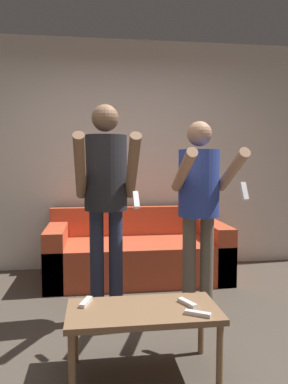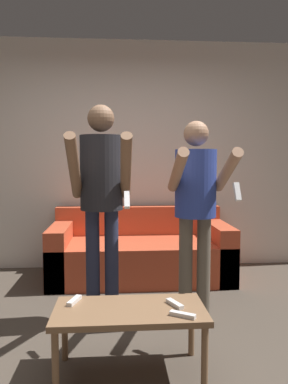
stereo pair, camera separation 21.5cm
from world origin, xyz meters
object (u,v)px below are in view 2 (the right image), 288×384
object	(u,v)px
couch	(140,254)
coffee_table	(130,316)
person_standing_left	(101,188)
remote_far	(74,301)
person_standing_right	(196,197)
remote_mid	(175,304)
remote_near	(183,315)

from	to	relation	value
couch	coffee_table	world-z (taller)	couch
couch	person_standing_left	bearing A→B (deg)	-108.38
couch	remote_far	distance (m)	1.84
person_standing_right	remote_far	distance (m)	1.24
person_standing_right	remote_far	xyz separation A→B (m)	(-0.90, -0.63, -0.58)
coffee_table	remote_mid	bearing A→B (deg)	4.06
couch	person_standing_right	size ratio (longest dim) A/B	1.20
remote_near	couch	bearing A→B (deg)	93.20
person_standing_left	remote_mid	distance (m)	1.09
person_standing_left	coffee_table	xyz separation A→B (m)	(0.19, -0.75, -0.72)
person_standing_right	remote_mid	world-z (taller)	person_standing_right
coffee_table	remote_near	distance (m)	0.33
couch	remote_far	xyz separation A→B (m)	(-0.52, -1.75, 0.15)
person_standing_left	remote_near	size ratio (longest dim) A/B	11.66
person_standing_right	remote_mid	bearing A→B (deg)	-111.05
person_standing_left	remote_near	distance (m)	1.21
coffee_table	remote_mid	xyz separation A→B (m)	(0.27, 0.02, 0.06)
couch	remote_near	size ratio (longest dim) A/B	13.05
coffee_table	remote_mid	world-z (taller)	remote_mid
person_standing_left	remote_near	xyz separation A→B (m)	(0.49, -0.89, -0.66)
person_standing_left	remote_mid	bearing A→B (deg)	-57.38
remote_far	remote_mid	bearing A→B (deg)	-9.01
person_standing_right	remote_mid	xyz separation A→B (m)	(-0.28, -0.73, -0.58)
remote_mid	person_standing_right	bearing A→B (deg)	68.95
coffee_table	remote_near	size ratio (longest dim) A/B	6.17
couch	coffee_table	size ratio (longest dim) A/B	2.11
coffee_table	remote_far	distance (m)	0.37
couch	remote_mid	distance (m)	1.86
person_standing_left	remote_near	world-z (taller)	person_standing_left
couch	remote_mid	xyz separation A→B (m)	(0.09, -1.85, 0.15)
couch	person_standing_left	distance (m)	1.44
coffee_table	remote_far	bearing A→B (deg)	161.06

